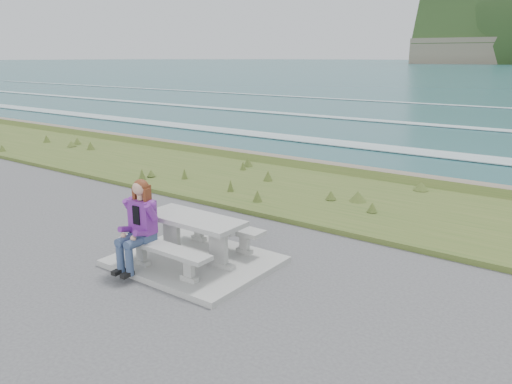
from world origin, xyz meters
TOP-DOWN VIEW (x-y plane):
  - concrete_slab at (0.00, 0.00)m, footprint 2.60×2.10m
  - picnic_table at (0.00, 0.00)m, footprint 1.80×0.75m
  - bench_landward at (0.00, -0.70)m, footprint 1.80×0.35m
  - bench_seaward at (0.00, 0.70)m, footprint 1.80×0.35m
  - grass_verge at (0.00, 5.00)m, footprint 160.00×4.50m
  - shore_drop at (0.00, 7.90)m, footprint 160.00×0.80m
  - ocean at (0.00, 25.09)m, footprint 1600.00×1600.00m
  - seated_woman at (-0.48, -0.84)m, footprint 0.45×0.76m

SIDE VIEW (x-z plane):
  - ocean at x=0.00m, z-range -1.79..-1.70m
  - grass_verge at x=0.00m, z-range -0.11..0.11m
  - shore_drop at x=0.00m, z-range -1.10..1.10m
  - concrete_slab at x=0.00m, z-range 0.00..0.10m
  - bench_landward at x=0.00m, z-range 0.22..0.67m
  - bench_seaward at x=0.00m, z-range 0.22..0.67m
  - seated_woman at x=-0.48m, z-range -0.09..1.37m
  - picnic_table at x=0.00m, z-range 0.31..1.06m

